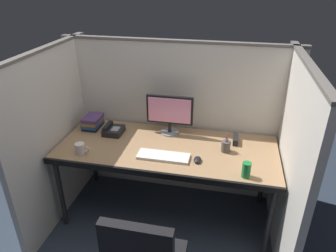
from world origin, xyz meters
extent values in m
plane|color=#2D3847|center=(0.00, 0.00, 0.00)|extent=(8.00, 8.00, 0.00)
cube|color=beige|center=(0.00, 0.74, 0.78)|extent=(2.20, 0.05, 1.55)
cube|color=#605B56|center=(0.00, 0.74, 1.56)|extent=(2.21, 0.06, 0.02)
cube|color=beige|center=(-0.99, 0.20, 0.78)|extent=(0.05, 1.40, 1.55)
cube|color=#605B56|center=(-0.99, 0.20, 1.56)|extent=(0.06, 1.41, 0.02)
cube|color=beige|center=(0.99, 0.20, 0.78)|extent=(0.05, 1.40, 1.55)
cube|color=#605B56|center=(0.99, 0.20, 1.56)|extent=(0.06, 1.41, 0.02)
cube|color=#997551|center=(0.00, 0.30, 0.72)|extent=(1.90, 0.80, 0.04)
cube|color=black|center=(0.00, -0.09, 0.72)|extent=(1.90, 0.02, 0.05)
cylinder|color=black|center=(-0.89, -0.04, 0.35)|extent=(0.04, 0.04, 0.70)
cylinder|color=black|center=(0.89, -0.04, 0.35)|extent=(0.04, 0.04, 0.70)
cylinder|color=black|center=(-0.89, 0.64, 0.35)|extent=(0.04, 0.04, 0.70)
cylinder|color=black|center=(0.89, 0.64, 0.35)|extent=(0.04, 0.04, 0.70)
cylinder|color=gray|center=(-0.03, 0.56, 0.75)|extent=(0.17, 0.17, 0.01)
cylinder|color=black|center=(-0.03, 0.56, 0.80)|extent=(0.03, 0.03, 0.09)
cube|color=black|center=(-0.03, 0.56, 0.98)|extent=(0.43, 0.03, 0.27)
cube|color=pink|center=(-0.03, 0.54, 0.98)|extent=(0.39, 0.01, 0.23)
cube|color=silver|center=(0.01, 0.13, 0.75)|extent=(0.43, 0.15, 0.02)
ellipsoid|color=black|center=(0.29, 0.13, 0.76)|extent=(0.06, 0.10, 0.03)
cylinder|color=#59595B|center=(0.29, 0.15, 0.77)|extent=(0.01, 0.01, 0.01)
cylinder|color=silver|center=(-0.69, 0.04, 0.79)|extent=(0.08, 0.08, 0.09)
torus|color=silver|center=(-0.63, 0.04, 0.79)|extent=(0.06, 0.01, 0.06)
cylinder|color=#4C4742|center=(0.50, 0.33, 0.79)|extent=(0.08, 0.08, 0.09)
cylinder|color=red|center=(0.51, 0.33, 0.83)|extent=(0.01, 0.01, 0.15)
cylinder|color=#263FB2|center=(0.50, 0.32, 0.82)|extent=(0.01, 0.01, 0.14)
cylinder|color=black|center=(0.50, 0.34, 0.82)|extent=(0.01, 0.01, 0.13)
cube|color=black|center=(-0.54, 0.44, 0.77)|extent=(0.17, 0.19, 0.06)
cube|color=black|center=(-0.60, 0.44, 0.81)|extent=(0.04, 0.17, 0.03)
cube|color=gray|center=(-0.52, 0.43, 0.80)|extent=(0.07, 0.09, 0.00)
cylinder|color=#197233|center=(0.67, 0.00, 0.80)|extent=(0.07, 0.07, 0.12)
cube|color=black|center=(0.58, 0.51, 0.77)|extent=(0.04, 0.15, 0.06)
cube|color=black|center=(-0.79, 0.52, 0.75)|extent=(0.15, 0.21, 0.02)
cube|color=#1E478C|center=(-0.79, 0.51, 0.78)|extent=(0.15, 0.21, 0.03)
cube|color=olive|center=(-0.79, 0.51, 0.81)|extent=(0.15, 0.21, 0.02)
cube|color=#4C3366|center=(-0.78, 0.52, 0.84)|extent=(0.15, 0.21, 0.04)
camera|label=1|loc=(0.50, -1.97, 2.13)|focal=33.13mm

